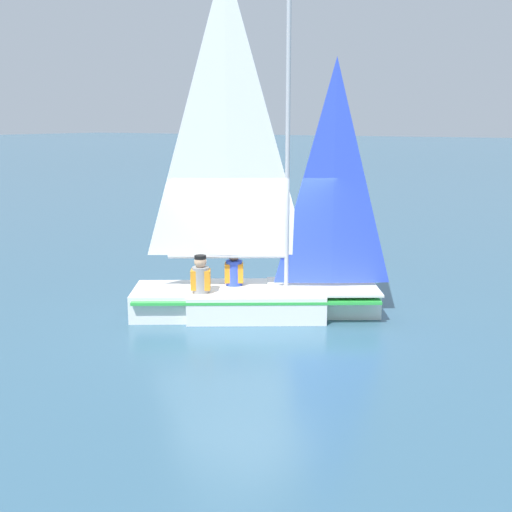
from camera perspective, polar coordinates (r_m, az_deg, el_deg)
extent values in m
plane|color=#38607A|center=(11.87, 0.00, -5.16)|extent=(260.00, 260.00, 0.00)
cube|color=white|center=(11.80, 0.00, -4.02)|extent=(2.85, 2.52, 0.49)
cube|color=white|center=(11.95, 8.33, -3.94)|extent=(1.29, 1.22, 0.49)
cube|color=white|center=(11.91, -8.36, -4.01)|extent=(1.52, 1.60, 0.49)
cube|color=green|center=(11.76, 0.00, -3.28)|extent=(4.48, 3.53, 0.05)
cube|color=silver|center=(11.81, 5.93, -2.74)|extent=(2.41, 2.19, 0.04)
cylinder|color=#B7B7BC|center=(11.37, 2.85, 11.42)|extent=(0.08, 0.08, 5.80)
cylinder|color=#B7B7BC|center=(11.60, -2.57, -0.03)|extent=(1.87, 1.17, 0.07)
pyramid|color=white|center=(11.35, -2.69, 12.69)|extent=(1.77, 1.10, 5.05)
pyramid|color=blue|center=(11.49, 6.98, 7.31)|extent=(1.30, 0.82, 3.98)
cube|color=black|center=(12.01, -11.04, -4.32)|extent=(0.08, 0.07, 0.34)
cube|color=black|center=(12.03, -1.95, -3.79)|extent=(0.36, 0.35, 0.45)
cylinder|color=blue|center=(11.91, -1.97, -1.59)|extent=(0.41, 0.41, 0.50)
cube|color=orange|center=(11.90, -1.97, -1.47)|extent=(0.43, 0.40, 0.35)
sphere|color=brown|center=(11.83, -1.98, 0.05)|extent=(0.22, 0.22, 0.22)
cylinder|color=black|center=(11.82, -1.98, 0.44)|extent=(0.29, 0.29, 0.06)
cube|color=black|center=(11.56, -4.90, -4.49)|extent=(0.36, 0.35, 0.45)
cylinder|color=gray|center=(11.43, -4.94, -2.21)|extent=(0.41, 0.41, 0.50)
cube|color=orange|center=(11.43, -4.94, -2.09)|extent=(0.43, 0.40, 0.35)
sphere|color=tan|center=(11.35, -4.97, -0.50)|extent=(0.22, 0.22, 0.22)
cylinder|color=black|center=(11.34, -4.98, -0.09)|extent=(0.29, 0.29, 0.06)
sphere|color=orange|center=(16.71, 9.33, 0.42)|extent=(0.57, 0.57, 0.57)
cylinder|color=black|center=(16.60, 9.40, 2.34)|extent=(0.06, 0.06, 0.74)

